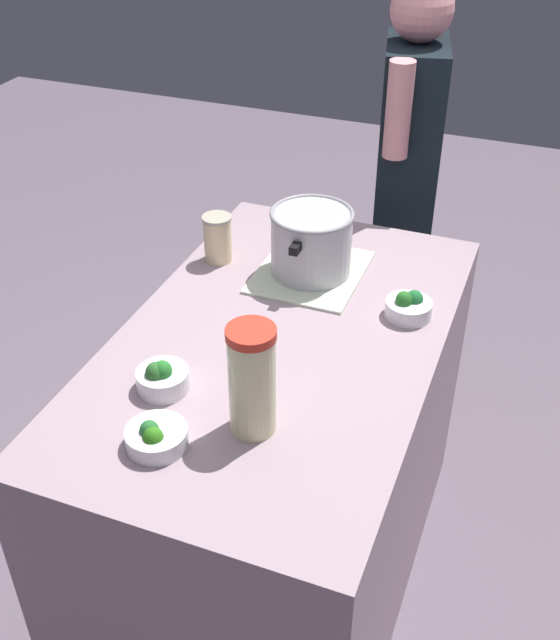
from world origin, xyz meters
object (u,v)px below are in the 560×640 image
Objects in this scene: broccoli_bowl_front at (162,378)px; broccoli_bowl_back at (409,307)px; mason_jar at (218,238)px; broccoli_bowl_center at (155,437)px; cooking_pot at (311,241)px; lemonade_pitcher at (252,380)px; person_cook at (404,195)px.

broccoli_bowl_back is (0.50, -0.46, -0.00)m from broccoli_bowl_front.
mason_jar is 1.06× the size of broccoli_bowl_center.
broccoli_bowl_front is (-0.61, 0.15, -0.07)m from cooking_pot.
lemonade_pitcher is at bearing -100.17° from broccoli_bowl_front.
broccoli_bowl_center is (-0.17, -0.08, -0.01)m from broccoli_bowl_front.
cooking_pot is at bearing -5.37° from broccoli_bowl_center.
person_cook reaches higher than mason_jar.
mason_jar reaches higher than broccoli_bowl_front.
broccoli_bowl_front is 1.00× the size of broccoli_bowl_back.
mason_jar is 0.60m from broccoli_bowl_back.
cooking_pot reaches higher than broccoli_bowl_center.
broccoli_bowl_back is at bearing -98.34° from mason_jar.
cooking_pot is at bearing 70.43° from broccoli_bowl_back.
cooking_pot is 1.15× the size of lemonade_pitcher.
broccoli_bowl_front is (-0.59, -0.13, -0.04)m from mason_jar.
broccoli_bowl_front is at bearing 166.25° from cooking_pot.
lemonade_pitcher is 1.96× the size of broccoli_bowl_center.
mason_jar is (-0.02, 0.28, -0.03)m from cooking_pot.
mason_jar is 1.15× the size of broccoli_bowl_front.
broccoli_bowl_front is 0.68m from broccoli_bowl_back.
person_cook is (0.80, 0.20, -0.07)m from broccoli_bowl_back.
lemonade_pitcher is 0.24m from broccoli_bowl_center.
broccoli_bowl_front is 0.19m from broccoli_bowl_center.
lemonade_pitcher is 1.85× the size of mason_jar.
person_cook is (0.69, -0.11, -0.15)m from cooking_pot.
broccoli_bowl_back is 0.08× the size of person_cook.
cooking_pot is 0.71m from person_cook.
broccoli_bowl_center is at bearing -164.85° from mason_jar.
mason_jar reaches higher than broccoli_bowl_back.
mason_jar is at bearing 151.37° from person_cook.
mason_jar is at bearing 30.75° from lemonade_pitcher.
cooking_pot is 2.27× the size of broccoli_bowl_center.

